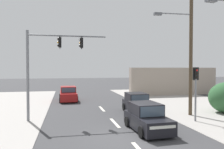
{
  "coord_description": "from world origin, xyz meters",
  "views": [
    {
      "loc": [
        -3.11,
        -10.52,
        3.47
      ],
      "look_at": [
        0.03,
        4.0,
        3.07
      ],
      "focal_mm": 35.0,
      "sensor_mm": 36.0,
      "label": 1
    }
  ],
  "objects_px": {
    "sedan_oncoming_mid": "(68,94)",
    "hatchback_receding_far": "(137,104)",
    "utility_pole_midground_right": "(189,41)",
    "hatchback_crossing_left": "(147,118)",
    "traffic_signal_mast": "(48,59)",
    "pedestal_signal_right_kerb": "(196,85)"
  },
  "relations": [
    {
      "from": "utility_pole_midground_right",
      "to": "hatchback_crossing_left",
      "type": "distance_m",
      "value": 7.3
    },
    {
      "from": "utility_pole_midground_right",
      "to": "hatchback_crossing_left",
      "type": "relative_size",
      "value": 2.8
    },
    {
      "from": "pedestal_signal_right_kerb",
      "to": "utility_pole_midground_right",
      "type": "bearing_deg",
      "value": 71.03
    },
    {
      "from": "sedan_oncoming_mid",
      "to": "hatchback_receding_far",
      "type": "height_order",
      "value": "sedan_oncoming_mid"
    },
    {
      "from": "utility_pole_midground_right",
      "to": "hatchback_receding_far",
      "type": "height_order",
      "value": "utility_pole_midground_right"
    },
    {
      "from": "traffic_signal_mast",
      "to": "hatchback_crossing_left",
      "type": "distance_m",
      "value": 7.55
    },
    {
      "from": "sedan_oncoming_mid",
      "to": "hatchback_receding_far",
      "type": "distance_m",
      "value": 9.22
    },
    {
      "from": "traffic_signal_mast",
      "to": "hatchback_receding_far",
      "type": "distance_m",
      "value": 7.58
    },
    {
      "from": "traffic_signal_mast",
      "to": "pedestal_signal_right_kerb",
      "type": "relative_size",
      "value": 1.69
    },
    {
      "from": "utility_pole_midground_right",
      "to": "sedan_oncoming_mid",
      "type": "bearing_deg",
      "value": 132.67
    },
    {
      "from": "traffic_signal_mast",
      "to": "pedestal_signal_right_kerb",
      "type": "bearing_deg",
      "value": -14.57
    },
    {
      "from": "pedestal_signal_right_kerb",
      "to": "sedan_oncoming_mid",
      "type": "distance_m",
      "value": 13.87
    },
    {
      "from": "hatchback_receding_far",
      "to": "hatchback_crossing_left",
      "type": "bearing_deg",
      "value": -102.59
    },
    {
      "from": "hatchback_crossing_left",
      "to": "hatchback_receding_far",
      "type": "height_order",
      "value": "same"
    },
    {
      "from": "pedestal_signal_right_kerb",
      "to": "hatchback_receding_far",
      "type": "distance_m",
      "value": 4.86
    },
    {
      "from": "pedestal_signal_right_kerb",
      "to": "traffic_signal_mast",
      "type": "bearing_deg",
      "value": 165.43
    },
    {
      "from": "pedestal_signal_right_kerb",
      "to": "hatchback_receding_far",
      "type": "xyz_separation_m",
      "value": [
        -2.81,
        3.58,
        -1.71
      ]
    },
    {
      "from": "pedestal_signal_right_kerb",
      "to": "hatchback_receding_far",
      "type": "height_order",
      "value": "pedestal_signal_right_kerb"
    },
    {
      "from": "utility_pole_midground_right",
      "to": "traffic_signal_mast",
      "type": "relative_size",
      "value": 1.73
    },
    {
      "from": "traffic_signal_mast",
      "to": "hatchback_receding_far",
      "type": "xyz_separation_m",
      "value": [
        6.66,
        1.12,
        -3.44
      ]
    },
    {
      "from": "pedestal_signal_right_kerb",
      "to": "sedan_oncoming_mid",
      "type": "xyz_separation_m",
      "value": [
        -8.03,
        11.18,
        -1.71
      ]
    },
    {
      "from": "utility_pole_midground_right",
      "to": "traffic_signal_mast",
      "type": "height_order",
      "value": "utility_pole_midground_right"
    }
  ]
}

